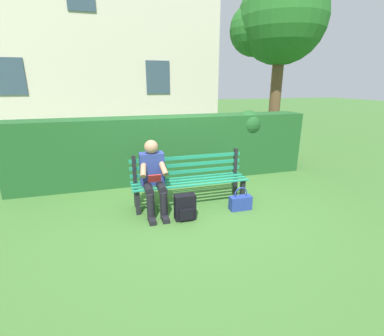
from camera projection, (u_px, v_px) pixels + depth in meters
name	position (u px, v px, depth m)	size (l,w,h in m)	color
ground	(190.00, 204.00, 4.75)	(60.00, 60.00, 0.00)	#3D6B2D
park_bench	(189.00, 178.00, 4.68)	(1.97, 0.47, 0.88)	black
person_seated	(153.00, 175.00, 4.31)	(0.44, 0.73, 1.16)	navy
hedge_backdrop	(168.00, 147.00, 5.80)	(6.14, 0.70, 1.43)	#1E5123
tree	(277.00, 22.00, 6.78)	(2.29, 2.18, 4.61)	brown
building_facade	(87.00, 30.00, 10.57)	(9.92, 2.90, 7.90)	beige
backpack	(185.00, 207.00, 4.15)	(0.32, 0.24, 0.40)	black
handbag	(240.00, 202.00, 4.49)	(0.36, 0.15, 0.39)	navy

